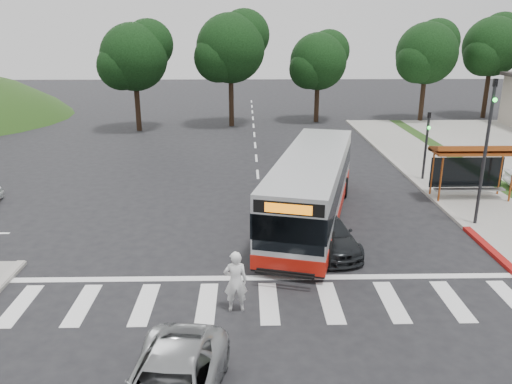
{
  "coord_description": "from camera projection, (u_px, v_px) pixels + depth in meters",
  "views": [
    {
      "loc": [
        -0.7,
        -19.2,
        8.45
      ],
      "look_at": [
        -0.27,
        1.66,
        1.6
      ],
      "focal_mm": 35.0,
      "sensor_mm": 36.0,
      "label": 1
    }
  ],
  "objects": [
    {
      "name": "dark_sedan",
      "position": [
        326.0,
        233.0,
        20.0
      ],
      "size": [
        2.61,
        4.71,
        1.29
      ],
      "primitive_type": "imported",
      "rotation": [
        0.0,
        0.0,
        0.19
      ],
      "color": "black",
      "rests_on": "ground"
    },
    {
      "name": "traffic_signal_ne_short",
      "position": [
        427.0,
        139.0,
        28.37
      ],
      "size": [
        0.18,
        0.37,
        4.0
      ],
      "color": "black",
      "rests_on": "ground"
    },
    {
      "name": "transit_bus",
      "position": [
        312.0,
        188.0,
        22.57
      ],
      "size": [
        5.65,
        12.37,
        3.13
      ],
      "primitive_type": null,
      "rotation": [
        0.0,
        0.0,
        -0.26
      ],
      "color": "silver",
      "rests_on": "ground"
    },
    {
      "name": "tree_ne_a",
      "position": [
        428.0,
        52.0,
        45.87
      ],
      "size": [
        6.16,
        5.74,
        9.3
      ],
      "color": "black",
      "rests_on": "parking_lot"
    },
    {
      "name": "bus_shelter",
      "position": [
        473.0,
        155.0,
        25.22
      ],
      "size": [
        4.2,
        1.6,
        2.86
      ],
      "color": "#924318",
      "rests_on": "sidewalk_east"
    },
    {
      "name": "ground",
      "position": [
        263.0,
        241.0,
        20.89
      ],
      "size": [
        140.0,
        140.0,
        0.0
      ],
      "primitive_type": "plane",
      "color": "black",
      "rests_on": "ground"
    },
    {
      "name": "tree_ne_b",
      "position": [
        493.0,
        45.0,
        47.74
      ],
      "size": [
        6.16,
        5.74,
        10.02
      ],
      "color": "black",
      "rests_on": "ground"
    },
    {
      "name": "tree_north_c",
      "position": [
        135.0,
        56.0,
        41.59
      ],
      "size": [
        6.16,
        5.74,
        9.3
      ],
      "color": "black",
      "rests_on": "ground"
    },
    {
      "name": "tree_north_a",
      "position": [
        231.0,
        47.0,
        43.46
      ],
      "size": [
        6.6,
        6.15,
        10.17
      ],
      "color": "black",
      "rests_on": "ground"
    },
    {
      "name": "pedestrian",
      "position": [
        236.0,
        281.0,
        15.43
      ],
      "size": [
        0.77,
        0.54,
        2.01
      ],
      "primitive_type": "imported",
      "rotation": [
        0.0,
        0.0,
        3.22
      ],
      "color": "silver",
      "rests_on": "ground"
    },
    {
      "name": "tree_north_b",
      "position": [
        319.0,
        60.0,
        45.9
      ],
      "size": [
        5.72,
        5.33,
        8.43
      ],
      "color": "black",
      "rests_on": "ground"
    },
    {
      "name": "traffic_signal_ne_tall",
      "position": [
        487.0,
        141.0,
        21.29
      ],
      "size": [
        0.18,
        0.37,
        6.5
      ],
      "color": "black",
      "rests_on": "ground"
    },
    {
      "name": "crosswalk_ladder",
      "position": [
        269.0,
        303.0,
        16.14
      ],
      "size": [
        18.0,
        2.6,
        0.01
      ],
      "primitive_type": "cube",
      "color": "silver",
      "rests_on": "ground"
    },
    {
      "name": "sidewalk_east",
      "position": [
        449.0,
        182.0,
        28.69
      ],
      "size": [
        4.0,
        40.0,
        0.12
      ],
      "primitive_type": "cube",
      "color": "gray",
      "rests_on": "ground"
    },
    {
      "name": "curb_east",
      "position": [
        415.0,
        182.0,
        28.64
      ],
      "size": [
        0.3,
        40.0,
        0.15
      ],
      "primitive_type": "cube",
      "color": "#9E9991",
      "rests_on": "ground"
    },
    {
      "name": "curb_east_red",
      "position": [
        499.0,
        258.0,
        19.14
      ],
      "size": [
        0.32,
        6.0,
        0.15
      ],
      "primitive_type": "cube",
      "color": "maroon",
      "rests_on": "ground"
    }
  ]
}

